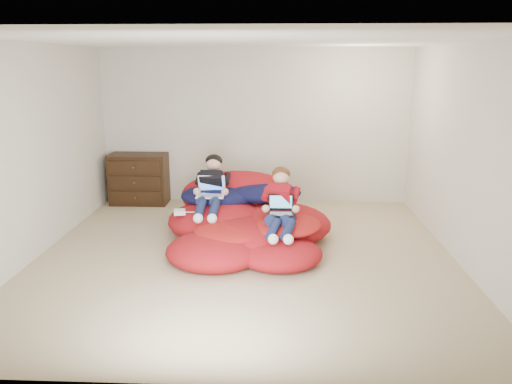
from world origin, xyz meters
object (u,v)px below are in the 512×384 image
(beanbag_pile, at_px, (246,221))
(younger_boy, at_px, (281,202))
(older_boy, at_px, (212,186))
(dresser, at_px, (139,179))
(laptop_white, at_px, (211,190))
(laptop_black, at_px, (281,208))

(beanbag_pile, distance_m, younger_boy, 0.68)
(older_boy, bearing_deg, dresser, 133.96)
(older_boy, bearing_deg, laptop_white, -90.00)
(older_boy, distance_m, younger_boy, 1.10)
(beanbag_pile, height_order, laptop_black, beanbag_pile)
(beanbag_pile, bearing_deg, laptop_white, 161.89)
(younger_boy, xyz_separation_m, laptop_white, (-0.93, 0.51, 0.00))
(beanbag_pile, distance_m, laptop_white, 0.62)
(dresser, relative_size, younger_boy, 0.90)
(dresser, bearing_deg, older_boy, -46.04)
(older_boy, xyz_separation_m, laptop_black, (0.93, -0.65, -0.11))
(dresser, xyz_separation_m, younger_boy, (2.32, -2.04, 0.21))
(laptop_white, bearing_deg, beanbag_pile, -18.11)
(dresser, bearing_deg, laptop_black, -42.05)
(younger_boy, bearing_deg, older_boy, 147.57)
(laptop_black, bearing_deg, older_boy, 145.07)
(dresser, xyz_separation_m, laptop_white, (1.40, -1.52, 0.22))
(laptop_white, relative_size, laptop_black, 1.20)
(older_boy, distance_m, laptop_white, 0.09)
(dresser, height_order, laptop_white, dresser)
(younger_boy, bearing_deg, beanbag_pile, 141.61)
(dresser, bearing_deg, laptop_white, -47.48)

